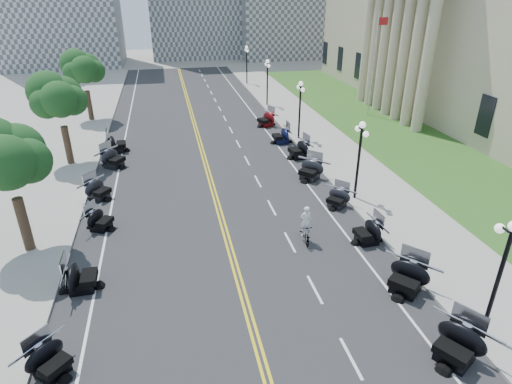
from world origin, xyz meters
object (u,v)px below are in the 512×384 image
flagpole (373,66)px  bicycle (305,232)px  civic_building (505,22)px  motorcycle_n_3 (458,344)px  cyclist_rider (307,208)px

flagpole → bicycle: bearing=-122.4°
civic_building → motorcycle_n_3: civic_building is taller
bicycle → civic_building: bearing=44.9°
flagpole → cyclist_rider: size_ratio=5.79×
flagpole → bicycle: 26.50m
flagpole → bicycle: (-14.00, -22.06, -4.44)m
bicycle → cyclist_rider: (0.00, -0.00, 1.42)m
civic_building → flagpole: (-14.00, 0.00, -3.90)m
bicycle → cyclist_rider: 1.42m
civic_building → flagpole: size_ratio=5.10×
motorcycle_n_3 → cyclist_rider: cyclist_rider is taller
cyclist_rider → civic_building: bearing=-141.8°
motorcycle_n_3 → cyclist_rider: (-2.81, 8.78, 1.20)m
civic_building → bicycle: (-28.00, -22.06, -8.34)m
civic_building → motorcycle_n_3: 40.63m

